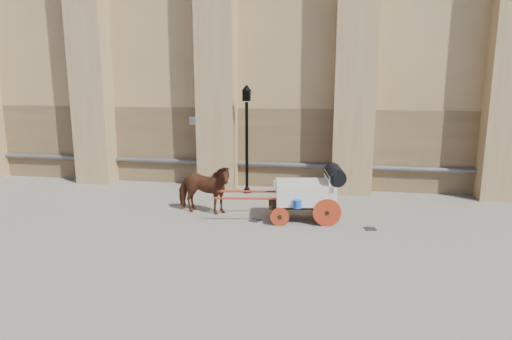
# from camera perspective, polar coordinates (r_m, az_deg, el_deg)

# --- Properties ---
(ground) EXTENTS (90.00, 90.00, 0.00)m
(ground) POSITION_cam_1_polar(r_m,az_deg,el_deg) (14.02, -4.54, -5.77)
(ground) COLOR #6C675B
(ground) RESTS_ON ground
(horse) EXTENTS (1.93, 1.02, 1.56)m
(horse) POSITION_cam_1_polar(r_m,az_deg,el_deg) (14.14, -6.57, -2.37)
(horse) COLOR brown
(horse) RESTS_ON ground
(carriage) EXTENTS (3.85, 1.55, 1.64)m
(carriage) POSITION_cam_1_polar(r_m,az_deg,el_deg) (13.46, 6.72, -2.65)
(carriage) COLOR black
(carriage) RESTS_ON ground
(street_lamp) EXTENTS (0.37, 0.37, 3.90)m
(street_lamp) POSITION_cam_1_polar(r_m,az_deg,el_deg) (16.37, -1.16, 4.28)
(street_lamp) COLOR black
(street_lamp) RESTS_ON ground
(drain_grate_near) EXTENTS (0.40, 0.40, 0.01)m
(drain_grate_near) POSITION_cam_1_polar(r_m,az_deg,el_deg) (13.56, -0.14, -6.32)
(drain_grate_near) COLOR black
(drain_grate_near) RESTS_ON ground
(drain_grate_far) EXTENTS (0.37, 0.37, 0.01)m
(drain_grate_far) POSITION_cam_1_polar(r_m,az_deg,el_deg) (13.24, 14.08, -7.14)
(drain_grate_far) COLOR black
(drain_grate_far) RESTS_ON ground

